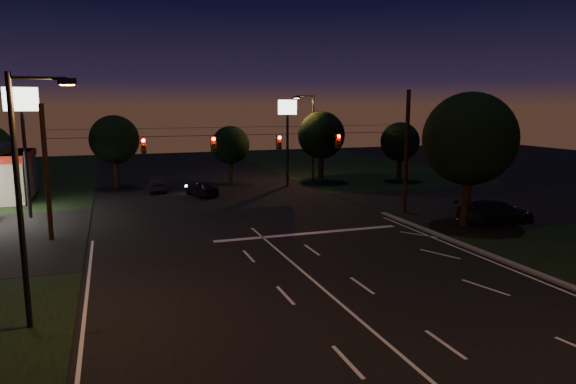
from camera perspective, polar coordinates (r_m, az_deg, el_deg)
name	(u,v)px	position (r m, az deg, el deg)	size (l,w,h in m)	color
ground	(345,307)	(20.92, 6.30, -12.61)	(140.00, 140.00, 0.00)	black
cross_street_right	(483,204)	(44.60, 20.86, -1.21)	(20.00, 16.00, 0.02)	black
center_line	(435,384)	(16.26, 15.98, -19.81)	(0.14, 40.00, 0.01)	silver
stop_bar	(309,233)	(32.10, 2.33, -4.61)	(12.00, 0.50, 0.01)	silver
utility_pole_right	(404,213)	(39.15, 12.78, -2.25)	(0.30, 0.30, 9.00)	black
utility_pole_left	(52,240)	(33.58, -24.77, -4.88)	(0.28, 0.28, 8.00)	black
signal_span	(247,142)	(33.57, -4.59, 5.51)	(24.00, 0.40, 1.56)	black
pole_sign_left_near	(22,119)	(39.84, -27.43, 7.24)	(2.20, 0.30, 9.10)	black
pole_sign_right	(287,122)	(50.23, -0.06, 7.74)	(1.80, 0.30, 8.40)	black
street_light_left	(26,183)	(19.82, -27.11, 0.87)	(2.20, 0.35, 9.00)	black
street_light_right_far	(311,131)	(53.28, 2.54, 6.76)	(2.20, 0.35, 9.00)	black
tree_right_near	(468,140)	(35.35, 19.39, 5.48)	(6.00, 6.00, 8.76)	black
tree_far_b	(115,140)	(51.67, -18.71, 5.48)	(4.60, 4.60, 6.98)	black
tree_far_c	(230,145)	(51.98, -6.41, 5.16)	(3.80, 3.80, 5.86)	black
tree_far_d	(321,136)	(52.79, 3.69, 6.27)	(4.80, 4.80, 7.30)	black
tree_far_e	(400,142)	(54.69, 12.29, 5.44)	(4.00, 4.00, 6.18)	black
car_oncoming_a	(202,188)	(45.68, -9.56, 0.42)	(1.64, 4.08, 1.39)	black
car_oncoming_b	(158,184)	(49.02, -14.23, 0.90)	(1.50, 4.30, 1.42)	black
car_cross	(496,211)	(37.46, 22.08, -2.02)	(2.22, 5.46, 1.59)	black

